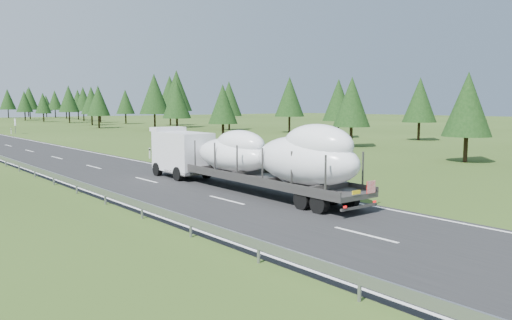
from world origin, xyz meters
TOP-DOWN VIEW (x-y plane):
  - ground at (0.00, 0.00)m, footprint 400.00×400.00m
  - highway_sign at (7.20, 80.00)m, footprint 0.08×0.90m
  - tree_line_right at (38.49, 87.73)m, footprint 27.89×245.49m
  - boat_truck at (2.60, 10.23)m, footprint 2.98×18.18m

SIDE VIEW (x-z plane):
  - ground at x=0.00m, z-range 0.00..0.00m
  - highway_sign at x=7.20m, z-range 0.51..3.11m
  - boat_truck at x=2.60m, z-range 0.07..4.12m
  - tree_line_right at x=38.49m, z-range 0.41..12.82m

